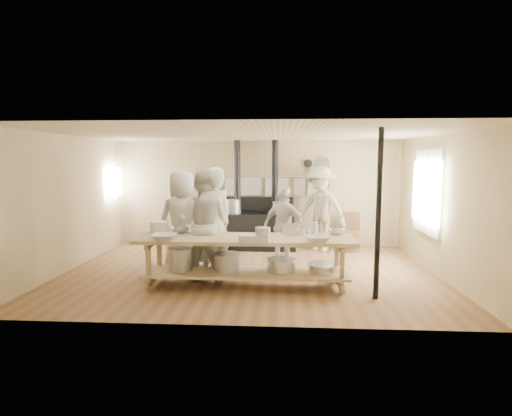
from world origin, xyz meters
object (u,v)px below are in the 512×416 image
(stove, at_px, (256,227))
(roasting_pan, at_px, (255,238))
(cook_right, at_px, (285,227))
(cook_far_left, at_px, (213,224))
(prep_table, at_px, (245,257))
(cook_by_window, at_px, (320,209))
(chair, at_px, (349,240))
(cook_left, at_px, (204,225))
(cook_center, at_px, (183,222))

(stove, distance_m, roasting_pan, 3.37)
(cook_right, bearing_deg, cook_far_left, 68.61)
(prep_table, bearing_deg, cook_by_window, 61.86)
(cook_far_left, height_order, chair, cook_far_left)
(cook_right, bearing_deg, cook_left, 65.43)
(chair, bearing_deg, cook_left, -121.70)
(cook_far_left, distance_m, chair, 3.82)
(roasting_pan, bearing_deg, cook_right, 74.35)
(prep_table, xyz_separation_m, roasting_pan, (0.19, -0.33, 0.38))
(cook_center, bearing_deg, chair, -147.83)
(stove, distance_m, prep_table, 3.02)
(stove, height_order, cook_right, stove)
(cook_by_window, bearing_deg, chair, 34.62)
(cook_left, bearing_deg, cook_far_left, -167.03)
(prep_table, height_order, cook_by_window, cook_by_window)
(stove, relative_size, roasting_pan, 5.60)
(cook_far_left, height_order, cook_right, cook_far_left)
(cook_left, distance_m, cook_by_window, 3.35)
(prep_table, distance_m, cook_left, 0.97)
(chair, bearing_deg, cook_right, -118.02)
(stove, bearing_deg, roasting_pan, -86.82)
(cook_far_left, xyz_separation_m, cook_by_window, (2.12, 2.45, -0.00))
(cook_right, relative_size, roasting_pan, 3.45)
(cook_center, relative_size, cook_right, 1.21)
(cook_right, distance_m, roasting_pan, 1.81)
(stove, distance_m, cook_center, 2.52)
(roasting_pan, bearing_deg, chair, 57.53)
(stove, height_order, prep_table, stove)
(stove, xyz_separation_m, cook_left, (-0.76, -2.62, 0.47))
(prep_table, relative_size, cook_by_window, 1.80)
(cook_by_window, height_order, roasting_pan, cook_by_window)
(cook_center, xyz_separation_m, cook_by_window, (2.78, 1.98, 0.03))
(cook_far_left, distance_m, cook_right, 1.63)
(chair, bearing_deg, cook_center, -131.52)
(cook_right, xyz_separation_m, cook_by_window, (0.85, 1.44, 0.20))
(cook_by_window, relative_size, roasting_pan, 4.30)
(roasting_pan, bearing_deg, cook_center, 140.12)
(cook_left, height_order, chair, cook_left)
(stove, relative_size, chair, 2.88)
(cook_left, bearing_deg, chair, -128.40)
(prep_table, distance_m, cook_right, 1.58)
(cook_left, bearing_deg, cook_right, -132.88)
(cook_right, relative_size, chair, 1.78)
(cook_center, relative_size, roasting_pan, 4.17)
(cook_far_left, xyz_separation_m, cook_center, (-0.66, 0.47, -0.03))
(chair, bearing_deg, cook_by_window, -159.93)
(cook_left, height_order, roasting_pan, cook_left)
(roasting_pan, bearing_deg, cook_by_window, 67.21)
(prep_table, relative_size, roasting_pan, 7.75)
(cook_far_left, relative_size, cook_right, 1.25)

